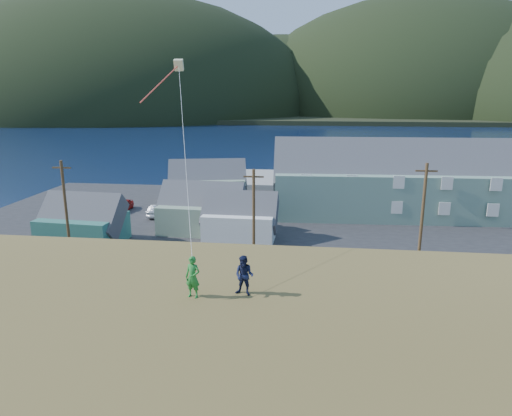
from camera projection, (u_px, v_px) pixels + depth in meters
The scene contains 16 objects.
ground at pixel (271, 280), 35.90m from camera, with size 900.00×900.00×0.00m, color #0A1638.
grass_strip at pixel (269, 290), 33.96m from camera, with size 110.00×8.00×0.10m, color #4C3D19.
waterfront_lot at pixel (284, 221), 52.24m from camera, with size 72.00×36.00×0.12m, color #28282B.
wharf at pixel (256, 179), 74.96m from camera, with size 26.00×14.00×0.90m, color gray.
far_shore at pixel (308, 110), 353.20m from camera, with size 900.00×320.00×2.00m, color black.
far_hills at pixel (361, 111), 300.18m from camera, with size 760.00×265.00×143.00m.
lodge at pixel (409, 181), 53.36m from camera, with size 31.88×10.15×11.09m.
shed_teal at pixel (83, 221), 43.80m from camera, with size 8.09×5.93×6.08m.
shed_palegreen_near at pixel (202, 209), 47.76m from camera, with size 9.07×5.96×6.38m.
shed_white at pixel (240, 218), 45.15m from camera, with size 7.47×5.05×5.86m.
shed_palegreen_far at pixel (208, 182), 61.02m from camera, with size 11.22×7.82×6.88m.
utility_poles at pixel (244, 219), 36.50m from camera, with size 29.06×0.24×9.14m.
parked_cars at pixel (230, 207), 55.19m from camera, with size 25.10×13.16×1.46m.
kite_flyer_green at pixel (193, 277), 16.23m from camera, with size 0.56×0.37×1.53m, color #217B2C.
kite_flyer_navy at pixel (244, 276), 16.42m from camera, with size 0.72×0.56×1.48m, color #161C3C.
kite_rig at pixel (176, 70), 22.70m from camera, with size 1.98×4.57×11.42m.
Camera 1 is at (2.76, -33.29, 14.36)m, focal length 32.00 mm.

